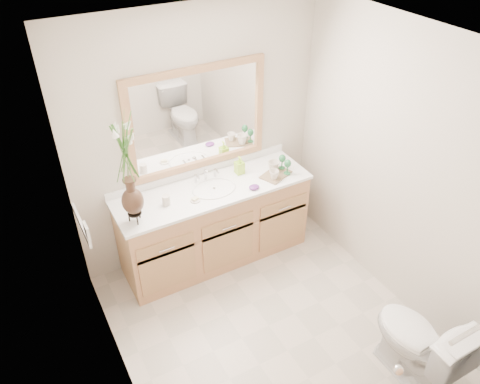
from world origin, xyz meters
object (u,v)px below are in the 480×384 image
soap_bottle (239,166)px  tray (276,175)px  flower_vase (126,161)px  tumbler (166,200)px  toilet (418,344)px

soap_bottle → tray: size_ratio=0.56×
tray → flower_vase: bearing=158.7°
soap_bottle → tray: soap_bottle is taller
tumbler → flower_vase: bearing=-162.7°
tumbler → soap_bottle: bearing=9.4°
soap_bottle → tray: 0.36m
tumbler → tray: 1.08m
toilet → flower_vase: bearing=-50.8°
flower_vase → tumbler: bearing=17.3°
toilet → tumbler: (-1.17, 1.91, 0.51)m
tumbler → toilet: bearing=-58.5°
flower_vase → tumbler: size_ratio=9.57×
toilet → tumbler: 2.29m
flower_vase → tray: 1.51m
soap_bottle → tumbler: bearing=-171.0°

